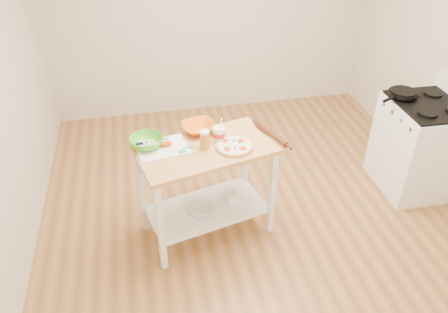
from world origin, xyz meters
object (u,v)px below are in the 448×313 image
rolling_pin (271,134)px  shelf_bin (231,197)px  yogurt_tub (219,134)px  shelf_glass_bowl (200,210)px  orange_bowl (199,128)px  cutting_board (162,148)px  prep_island (206,173)px  knife (148,142)px  skillet (403,93)px  gas_stove (418,146)px  pizza (234,146)px  spatula (185,149)px  green_bowl (147,142)px  beer_pint (205,139)px

rolling_pin → shelf_bin: size_ratio=3.82×
yogurt_tub → shelf_glass_bowl: size_ratio=0.99×
orange_bowl → cutting_board: bearing=-148.4°
prep_island → shelf_glass_bowl: size_ratio=5.51×
cutting_board → knife: (-0.10, 0.09, 0.01)m
skillet → knife: skillet is taller
rolling_pin → shelf_bin: (-0.34, -0.02, -0.61)m
skillet → shelf_glass_bowl: bearing=169.0°
gas_stove → orange_bowl: 2.22m
pizza → orange_bowl: size_ratio=1.08×
cutting_board → spatula: size_ratio=3.18×
green_bowl → shelf_bin: size_ratio=2.52×
skillet → beer_pint: beer_pint is taller
knife → cutting_board: bearing=-46.9°
rolling_pin → shelf_glass_bowl: bearing=-170.9°
rolling_pin → shelf_glass_bowl: size_ratio=1.87×
orange_bowl → shelf_bin: bearing=-43.5°
spatula → shelf_glass_bowl: spatula is taller
gas_stove → pizza: gas_stove is taller
spatula → shelf_bin: bearing=-14.2°
spatula → rolling_pin: size_ratio=0.34×
gas_stove → beer_pint: size_ratio=6.99×
knife → yogurt_tub: yogurt_tub is taller
spatula → green_bowl: bearing=136.2°
prep_island → gas_stove: gas_stove is taller
cutting_board → rolling_pin: (0.91, -0.00, 0.02)m
green_bowl → beer_pint: (0.45, -0.12, 0.04)m
green_bowl → pizza: bearing=-13.2°
knife → green_bowl: green_bowl is taller
rolling_pin → shelf_glass_bowl: (-0.63, -0.10, -0.63)m
cutting_board → shelf_glass_bowl: size_ratio=2.04×
prep_island → shelf_bin: (0.23, 0.03, -0.33)m
green_bowl → yogurt_tub: bearing=-2.8°
cutting_board → rolling_pin: 0.91m
cutting_board → yogurt_tub: yogurt_tub is taller
green_bowl → shelf_glass_bowl: 0.77m
prep_island → beer_pint: size_ratio=7.57×
cutting_board → skillet: bearing=-0.4°
knife → gas_stove: bearing=-3.6°
prep_island → spatula: spatula is taller
knife → shelf_bin: size_ratio=2.52×
pizza → orange_bowl: bearing=127.4°
orange_bowl → yogurt_tub: yogurt_tub is taller
knife → yogurt_tub: size_ratio=1.25×
gas_stove → yogurt_tub: size_ratio=5.13×
skillet → yogurt_tub: bearing=166.4°
skillet → rolling_pin: 1.46m
spatula → orange_bowl: 0.31m
pizza → spatula: pizza is taller
skillet → knife: 2.44m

